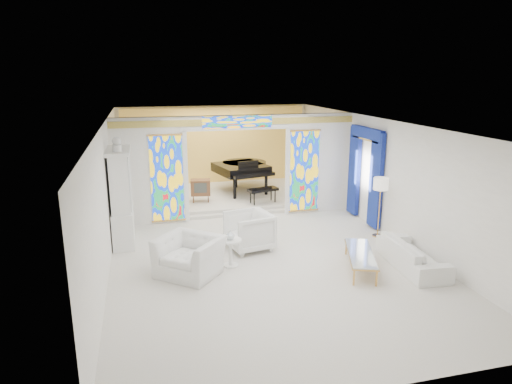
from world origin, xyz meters
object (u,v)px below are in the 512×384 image
object	(u,v)px
china_cabinet	(122,198)
grand_piano	(243,168)
sofa	(413,254)
tv_console	(201,187)
coffee_table	(361,254)
armchair_left	(190,256)
armchair_right	(249,231)

from	to	relation	value
china_cabinet	grand_piano	world-z (taller)	china_cabinet
sofa	tv_console	size ratio (longest dim) A/B	2.86
china_cabinet	coffee_table	size ratio (longest dim) A/B	1.49
armchair_left	tv_console	size ratio (longest dim) A/B	1.77
sofa	coffee_table	size ratio (longest dim) A/B	1.11
coffee_table	grand_piano	world-z (taller)	grand_piano
grand_piano	sofa	bearing A→B (deg)	-85.23
armchair_right	grand_piano	size ratio (longest dim) A/B	0.32
china_cabinet	armchair_right	xyz separation A→B (m)	(2.94, -1.21, -0.71)
armchair_right	coffee_table	bearing A→B (deg)	38.53
armchair_left	sofa	distance (m)	4.85
china_cabinet	armchair_right	distance (m)	3.26
china_cabinet	grand_piano	xyz separation A→B (m)	(3.92, 3.74, -0.20)
armchair_right	sofa	xyz separation A→B (m)	(3.22, -1.93, -0.16)
china_cabinet	armchair_left	xyz separation A→B (m)	(1.39, -2.29, -0.76)
armchair_left	grand_piano	xyz separation A→B (m)	(2.53, 6.03, 0.56)
grand_piano	coffee_table	bearing A→B (deg)	-94.09
china_cabinet	sofa	bearing A→B (deg)	-26.95
sofa	coffee_table	xyz separation A→B (m)	(-1.16, 0.18, 0.06)
china_cabinet	armchair_right	size ratio (longest dim) A/B	2.69
armchair_left	sofa	world-z (taller)	armchair_left
china_cabinet	grand_piano	size ratio (longest dim) A/B	0.85
china_cabinet	grand_piano	distance (m)	5.42
china_cabinet	sofa	distance (m)	6.97
armchair_left	grand_piano	distance (m)	6.56
armchair_right	tv_console	bearing A→B (deg)	178.20
armchair_left	china_cabinet	bearing A→B (deg)	161.58
china_cabinet	coffee_table	xyz separation A→B (m)	(5.01, -2.95, -0.81)
grand_piano	china_cabinet	bearing A→B (deg)	-149.70
grand_piano	tv_console	world-z (taller)	grand_piano
armchair_left	grand_piano	size ratio (longest dim) A/B	0.39
armchair_left	coffee_table	distance (m)	3.68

